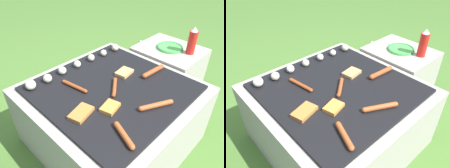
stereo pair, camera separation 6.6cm
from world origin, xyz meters
TOP-DOWN VIEW (x-y plane):
  - ground_plane at (0.00, 0.00)m, footprint 14.00×14.00m
  - grill at (0.00, 0.00)m, footprint 0.92×0.92m
  - side_ledge at (0.68, 0.02)m, footprint 0.41×0.48m
  - sausage_back_right at (0.03, -0.29)m, footprint 0.18×0.11m
  - sausage_back_left at (-0.16, 0.15)m, footprint 0.05×0.19m
  - sausage_mid_right at (0.29, -0.09)m, footprint 0.20×0.04m
  - sausage_front_left at (-0.00, -0.02)m, footprint 0.14×0.13m
  - sausage_front_center at (-0.24, -0.30)m, footprint 0.08×0.16m
  - bread_slice_right at (-0.15, -0.13)m, footprint 0.11×0.10m
  - bread_slice_left at (-0.28, -0.05)m, footprint 0.14×0.11m
  - bread_slice_center at (0.16, 0.04)m, footprint 0.12×0.09m
  - mushroom_row at (-0.04, 0.32)m, footprint 0.75×0.07m
  - plate_colorful at (0.68, 0.03)m, footprint 0.20×0.20m
  - condiment_bottle at (0.71, -0.12)m, footprint 0.06×0.06m
  - fork_utensil at (0.66, 0.20)m, footprint 0.11×0.16m

SIDE VIEW (x-z plane):
  - ground_plane at x=0.00m, z-range 0.00..0.00m
  - grill at x=0.00m, z-range 0.00..0.45m
  - side_ledge at x=0.68m, z-range 0.00..0.45m
  - fork_utensil at x=0.66m, z-range 0.45..0.46m
  - plate_colorful at x=0.68m, z-range 0.45..0.47m
  - bread_slice_right at x=-0.15m, z-range 0.45..0.47m
  - bread_slice_center at x=0.16m, z-range 0.45..0.47m
  - bread_slice_left at x=-0.28m, z-range 0.45..0.47m
  - sausage_back_left at x=-0.16m, z-range 0.45..0.47m
  - sausage_front_left at x=0.00m, z-range 0.45..0.47m
  - sausage_back_right at x=0.03m, z-range 0.45..0.48m
  - sausage_front_center at x=-0.24m, z-range 0.45..0.48m
  - sausage_mid_right at x=0.29m, z-range 0.45..0.48m
  - mushroom_row at x=-0.04m, z-range 0.45..0.51m
  - condiment_bottle at x=0.71m, z-range 0.44..0.65m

